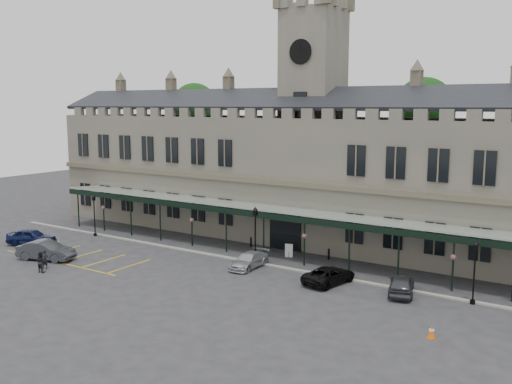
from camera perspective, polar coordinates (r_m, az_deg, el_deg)
The scene contains 22 objects.
ground at distance 44.19m, azimuth -4.31°, elevation -8.71°, with size 140.00×140.00×0.00m, color #2B2B2D.
station_building at distance 56.02m, azimuth 5.56°, elevation 1.77°, with size 60.00×10.36×17.30m.
clock_tower at distance 55.68m, azimuth 5.71°, elevation 8.58°, with size 5.60×5.60×24.80m.
canopy at distance 49.48m, azimuth 0.93°, elevation -3.90°, with size 50.00×4.10×4.30m.
kerb at distance 48.46m, azimuth -0.33°, elevation -7.03°, with size 60.00×0.40×0.12m, color gray.
parking_markings at distance 52.66m, azimuth -17.59°, elevation -6.23°, with size 16.00×6.00×0.01m, color gold, non-canonical shape.
tree_behind_left at distance 75.42m, azimuth -6.15°, elevation 8.38°, with size 6.00×6.00×16.00m.
tree_behind_mid at distance 61.01m, azimuth 16.44°, elevation 8.00°, with size 6.00×6.00×16.00m.
lamp_post_left at distance 59.88m, azimuth -15.88°, elevation -1.87°, with size 0.41×0.41×4.30m.
lamp_post_mid at distance 47.10m, azimuth -0.07°, elevation -3.89°, with size 0.47×0.47×4.96m.
lamp_post_right at distance 40.83m, azimuth 21.02°, elevation -6.96°, with size 0.41×0.41×4.38m.
traffic_cone at distance 35.03m, azimuth 17.15°, elevation -13.25°, with size 0.46×0.46×0.72m.
sign_board at distance 50.19m, azimuth 3.31°, elevation -5.88°, with size 0.68×0.24×1.19m.
bollard_left at distance 53.65m, azimuth -0.51°, elevation -5.02°, with size 0.17×0.17×0.94m, color black.
bollard_right at distance 49.73m, azimuth 7.28°, elevation -6.19°, with size 0.17×0.17×0.96m, color black.
car_left_a at distance 58.29m, azimuth -21.54°, elevation -4.21°, with size 1.85×4.60×1.57m, color #0D143A.
car_left_b at distance 52.41m, azimuth -20.26°, elevation -5.51°, with size 1.75×5.01×1.65m, color #33353A.
car_taxi at distance 46.94m, azimuth -0.73°, elevation -6.85°, with size 1.74×4.29×1.25m, color #A3A6AB.
car_van at distance 43.31m, azimuth 7.32°, elevation -8.24°, with size 2.12×4.61×1.28m, color black.
car_right_a at distance 41.87m, azimuth 14.35°, elevation -8.95°, with size 1.68×4.19×1.43m, color #33353A.
person_a at distance 49.66m, azimuth -20.38°, elevation -6.33°, with size 0.57×0.38×1.58m, color black.
person_b at distance 48.77m, azimuth -20.72°, elevation -6.57°, with size 0.81×0.63×1.67m, color black.
Camera 1 is at (25.77, -33.36, 13.25)m, focal length 40.00 mm.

